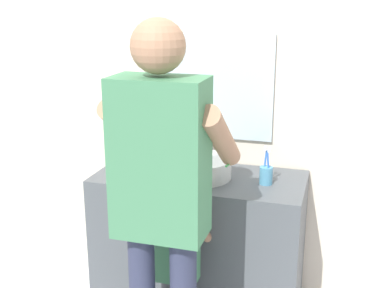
% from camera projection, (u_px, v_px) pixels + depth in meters
% --- Properties ---
extents(back_wall, '(4.40, 0.10, 2.70)m').
position_uv_depth(back_wall, '(215.00, 77.00, 2.96)').
color(back_wall, beige).
rests_on(back_wall, ground).
extents(vanity_cabinet, '(1.17, 0.54, 0.84)m').
position_uv_depth(vanity_cabinet, '(199.00, 243.00, 2.93)').
color(vanity_cabinet, '#4C5156').
rests_on(vanity_cabinet, ground).
extents(sink_basin, '(0.36, 0.36, 0.11)m').
position_uv_depth(sink_basin, '(199.00, 167.00, 2.78)').
color(sink_basin, silver).
rests_on(sink_basin, vanity_cabinet).
extents(faucet, '(0.18, 0.14, 0.18)m').
position_uv_depth(faucet, '(209.00, 152.00, 2.97)').
color(faucet, '#B7BABF').
rests_on(faucet, vanity_cabinet).
extents(toothbrush_cup, '(0.07, 0.07, 0.21)m').
position_uv_depth(toothbrush_cup, '(266.00, 174.00, 2.68)').
color(toothbrush_cup, '#4C8EB2').
rests_on(toothbrush_cup, vanity_cabinet).
extents(soap_bottle, '(0.06, 0.06, 0.17)m').
position_uv_depth(soap_bottle, '(152.00, 157.00, 2.93)').
color(soap_bottle, '#B27FC6').
rests_on(soap_bottle, vanity_cabinet).
extents(child_toddler, '(0.28, 0.28, 0.92)m').
position_uv_depth(child_toddler, '(178.00, 256.00, 2.53)').
color(child_toddler, '#47474C').
rests_on(child_toddler, ground).
extents(adult_parent, '(0.53, 0.56, 1.73)m').
position_uv_depth(adult_parent, '(162.00, 181.00, 2.17)').
color(adult_parent, '#2D334C').
rests_on(adult_parent, ground).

